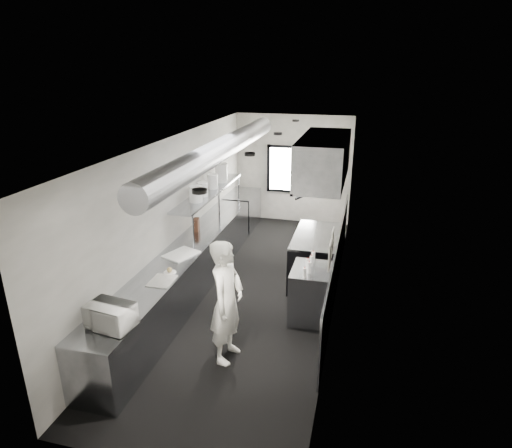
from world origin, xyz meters
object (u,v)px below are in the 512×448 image
Objects in this scene: small_plate at (170,273)px; plate_stack_c at (213,181)px; far_work_table at (242,210)px; squeeze_bottle_b at (309,267)px; line_cook at (227,302)px; squeeze_bottle_c at (308,264)px; pass_shelf at (210,192)px; plate_stack_d at (221,173)px; squeeze_bottle_d at (311,261)px; deli_tub_b at (111,307)px; bottle_station at (311,294)px; squeeze_bottle_a at (305,273)px; squeeze_bottle_e at (313,257)px; deli_tub_a at (116,304)px; range at (315,258)px; knife_block at (196,225)px; microwave at (110,316)px; prep_counter at (185,273)px; plate_stack_a at (196,194)px; exhaust_hood at (323,160)px; cutting_board at (181,254)px; plate_stack_b at (202,189)px.

plate_stack_c reaches higher than small_plate.
squeeze_bottle_b is (2.26, -4.05, 0.54)m from far_work_table.
line_cook is 1.63m from squeeze_bottle_c.
pass_shelf is at bearing 141.25° from squeeze_bottle_b.
squeeze_bottle_d is at bearing -45.21° from plate_stack_d.
deli_tub_b is (-0.11, -3.62, -0.59)m from pass_shelf.
line_cook is at bearing -67.66° from plate_stack_c.
squeeze_bottle_a is at bearing -103.71° from bottle_station.
squeeze_bottle_e is (0.01, 0.41, -0.00)m from squeeze_bottle_b.
deli_tub_a is 0.82× the size of squeeze_bottle_a.
plate_stack_c is 3.24m from squeeze_bottle_a.
line_cook is (-0.90, -2.73, 0.44)m from range.
plate_stack_d is at bearing 93.09° from small_plate.
microwave is at bearing -98.74° from knife_block.
squeeze_bottle_b is (2.41, 1.77, 0.05)m from deli_tub_b.
range is 3.06× the size of microwave.
microwave is 4.21× the size of deli_tub_b.
microwave is 0.42m from deli_tub_b.
range is at bearing 28.74° from prep_counter.
squeeze_bottle_c is at bearing -179.70° from bottle_station.
microwave is at bearing -65.40° from deli_tub_a.
squeeze_bottle_c is (2.15, 2.26, -0.07)m from microwave.
knife_block reaches higher than prep_counter.
deli_tub_a is 0.44× the size of plate_stack_a.
squeeze_bottle_a is at bearing -41.91° from pass_shelf.
deli_tub_a is at bearing -91.93° from plate_stack_a.
deli_tub_b is 3.16m from squeeze_bottle_d.
line_cook reaches higher than squeeze_bottle_d.
prep_counter is 14.80× the size of plate_stack_d.
exhaust_hood is 2.42m from plate_stack_a.
squeeze_bottle_e is at bearing 78.39° from squeeze_bottle_c.
deli_tub_b is at bearing -102.45° from knife_block.
line_cook reaches higher than pass_shelf.
range reaches higher than bottle_station.
plate_stack_c is (-2.33, 1.88, 1.27)m from bottle_station.
cutting_board is (0.07, -1.70, -0.63)m from pass_shelf.
knife_block is at bearing 151.54° from squeeze_bottle_b.
squeeze_bottle_e is at bearing 87.10° from squeeze_bottle_d.
range is at bearing -12.16° from plate_stack_c.
knife_block is 1.01m from plate_stack_c.
pass_shelf reaches higher than squeeze_bottle_c.
range is 3.95× the size of plate_stack_d.
exhaust_hood is 17.68× the size of deli_tub_b.
pass_shelf is 18.67× the size of squeeze_bottle_a.
plate_stack_d reaches higher than plate_stack_b.
pass_shelf is 0.78m from plate_stack_a.
deli_tub_b is 3.32m from plate_stack_b.
pass_shelf is 1.66× the size of line_cook.
prep_counter is 2.00× the size of pass_shelf.
plate_stack_a is at bearing 88.07° from deli_tub_a.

